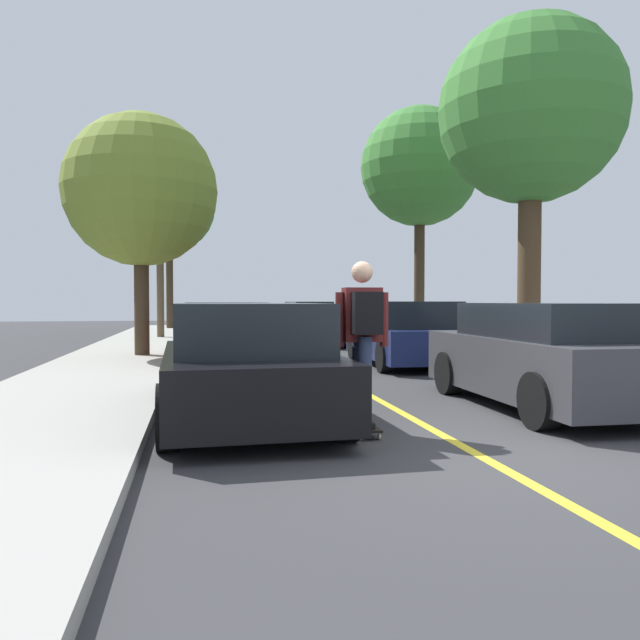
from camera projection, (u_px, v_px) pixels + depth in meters
The scene contains 16 objects.
ground at pixel (477, 454), 5.71m from camera, with size 80.00×80.00×0.00m, color #353538.
center_line at pixel (363, 392), 9.64m from camera, with size 0.12×39.20×0.01m, color gold.
parked_car_left_nearest at pixel (245, 363), 7.28m from camera, with size 2.04×4.06×1.38m.
parked_car_left_near at pixel (223, 334), 13.75m from camera, with size 2.08×4.62×1.38m.
parked_car_right_nearest at pixel (546, 356), 8.17m from camera, with size 1.88×4.07×1.38m.
parked_car_right_near at pixel (407, 334), 13.63m from camera, with size 2.08×4.27×1.40m.
parked_car_right_far at pixel (339, 325), 20.19m from camera, with size 2.10×4.57×1.29m.
parked_car_right_farthest at pixel (309, 318), 25.73m from camera, with size 1.90×4.27×1.38m.
street_tree_left_nearest at pixel (141, 191), 14.52m from camera, with size 3.56×3.56×5.64m.
street_tree_left_near at pixel (160, 201), 21.71m from camera, with size 3.78×3.78×6.66m.
street_tree_left_far at pixel (169, 207), 28.82m from camera, with size 4.22×4.22×7.77m.
street_tree_right_nearest at pixel (531, 113), 11.99m from camera, with size 3.55×3.55×6.72m.
street_tree_right_near at pixel (420, 168), 17.99m from camera, with size 3.43×3.43×6.88m.
fire_hydrant at pixel (519, 349), 11.82m from camera, with size 0.20×0.20×0.70m.
skateboard at pixel (362, 425), 6.64m from camera, with size 0.22×0.84×0.10m.
skateboarder at pixel (363, 331), 6.58m from camera, with size 0.58×0.70×1.73m.
Camera 1 is at (-2.51, -5.29, 1.42)m, focal length 34.87 mm.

